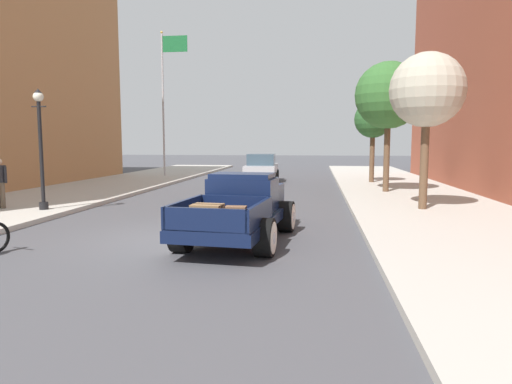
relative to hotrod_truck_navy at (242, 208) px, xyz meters
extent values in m
plane|color=#47474C|center=(-1.59, -0.27, -0.75)|extent=(140.00, 140.00, 0.00)
cube|color=#B7B2A8|center=(5.66, -0.27, -0.68)|extent=(5.50, 64.00, 0.15)
cube|color=#0F1938|center=(-0.02, -0.24, -0.21)|extent=(2.23, 5.05, 0.24)
cube|color=#0F1938|center=(0.01, 0.11, 0.31)|extent=(1.66, 1.25, 0.80)
cube|color=#0F1938|center=(0.01, 0.06, 0.77)|extent=(1.52, 1.07, 0.12)
cube|color=#3D4C5B|center=(0.07, 0.67, 0.47)|extent=(1.32, 0.17, 0.44)
cube|color=#0F1938|center=(0.14, 1.40, 0.17)|extent=(1.46, 1.62, 0.52)
cube|color=silver|center=(0.22, 2.20, 0.15)|extent=(0.69, 0.17, 0.47)
cube|color=#0F1938|center=(-0.16, -1.64, -0.07)|extent=(1.88, 2.25, 0.04)
cube|color=#0F1938|center=(-0.96, -1.56, 0.15)|extent=(0.28, 2.10, 0.44)
cube|color=#0F1938|center=(0.65, -1.71, 0.15)|extent=(0.28, 2.10, 0.44)
cube|color=#0F1938|center=(-0.25, -2.64, 0.15)|extent=(1.62, 0.24, 0.44)
cube|color=#0F1938|center=(-0.06, -0.63, 0.15)|extent=(1.62, 0.24, 0.44)
cylinder|color=black|center=(-0.78, 1.19, -0.35)|extent=(0.44, 0.83, 0.80)
cylinder|color=silver|center=(-0.97, 1.20, -0.35)|extent=(0.08, 0.65, 0.66)
cylinder|color=silver|center=(-0.98, 1.20, -0.35)|extent=(0.04, 0.24, 0.24)
cylinder|color=black|center=(1.00, 1.01, -0.35)|extent=(0.44, 0.83, 0.80)
cylinder|color=silver|center=(1.19, 0.99, -0.35)|extent=(0.08, 0.65, 0.66)
cylinder|color=silver|center=(1.20, 0.99, -0.35)|extent=(0.04, 0.24, 0.24)
cylinder|color=black|center=(-1.05, -1.50, -0.35)|extent=(0.44, 0.83, 0.80)
cylinder|color=silver|center=(-1.23, -1.48, -0.35)|extent=(0.08, 0.65, 0.66)
cylinder|color=silver|center=(-1.24, -1.48, -0.35)|extent=(0.04, 0.24, 0.24)
cylinder|color=black|center=(0.74, -1.67, -0.35)|extent=(0.44, 0.83, 0.80)
cylinder|color=silver|center=(0.93, -1.69, -0.35)|extent=(0.08, 0.65, 0.66)
cylinder|color=silver|center=(0.94, -1.69, -0.35)|extent=(0.04, 0.24, 0.24)
cube|color=olive|center=(-0.37, -1.97, 0.15)|extent=(0.64, 0.50, 0.40)
cube|color=#3D2D1E|center=(-0.37, -1.97, 0.15)|extent=(0.62, 0.11, 0.42)
cube|color=brown|center=(0.09, -1.36, 0.09)|extent=(0.45, 0.33, 0.28)
cube|color=#B7B7BC|center=(-1.41, 15.66, -0.14)|extent=(1.88, 4.36, 0.80)
cube|color=#384C5B|center=(-1.40, 15.51, 0.58)|extent=(1.59, 2.06, 0.64)
cylinder|color=black|center=(-2.28, 16.92, -0.42)|extent=(0.24, 0.67, 0.66)
cylinder|color=black|center=(-0.63, 16.98, -0.42)|extent=(0.24, 0.67, 0.66)
cylinder|color=black|center=(-2.18, 14.34, -0.42)|extent=(0.24, 0.67, 0.66)
cylinder|color=black|center=(-0.53, 14.40, -0.42)|extent=(0.24, 0.67, 0.66)
cylinder|color=brown|center=(-8.43, 2.93, -0.17)|extent=(0.14, 0.14, 0.86)
cylinder|color=#232328|center=(-8.30, 2.93, 0.51)|extent=(0.09, 0.09, 0.54)
cylinder|color=black|center=(-6.98, 2.89, -0.48)|extent=(0.28, 0.28, 0.24)
cylinder|color=black|center=(-6.98, 2.89, 1.24)|extent=(0.12, 0.12, 3.20)
cylinder|color=black|center=(-6.98, 2.89, 2.69)|extent=(0.50, 0.04, 0.04)
sphere|color=silver|center=(-6.98, 2.89, 3.00)|extent=(0.32, 0.32, 0.32)
cone|color=black|center=(-6.98, 2.89, 3.18)|extent=(0.24, 0.24, 0.14)
cylinder|color=#B2B2B7|center=(-8.08, 17.96, 3.90)|extent=(0.12, 0.12, 9.00)
sphere|color=gold|center=(-8.08, 17.96, 8.48)|extent=(0.16, 0.16, 0.16)
cube|color=#196633|center=(-7.22, 17.96, 7.75)|extent=(1.60, 0.03, 1.00)
cylinder|color=brown|center=(5.22, 4.65, 0.87)|extent=(0.26, 0.26, 2.94)
sphere|color=#ADA893|center=(5.22, 4.65, 3.22)|extent=(2.37, 2.37, 2.37)
cylinder|color=brown|center=(4.81, 9.93, 0.95)|extent=(0.26, 0.26, 3.11)
sphere|color=#33662D|center=(4.81, 9.93, 3.58)|extent=(2.89, 2.89, 2.89)
cylinder|color=brown|center=(4.76, 14.76, 0.72)|extent=(0.26, 0.26, 2.65)
sphere|color=#285628|center=(4.76, 14.76, 2.79)|extent=(2.00, 2.00, 2.00)
camera|label=1|loc=(1.76, -10.66, 1.57)|focal=31.92mm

